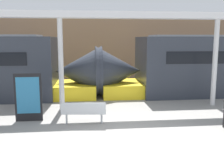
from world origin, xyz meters
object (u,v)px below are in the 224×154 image
Objects in this scene: support_column_near at (61,65)px; support_column_far at (215,63)px; bench_near at (84,111)px; poster_board at (28,97)px.

support_column_near and support_column_far have the same top height.
bench_near is 2.69m from support_column_near.
poster_board is at bearing 169.40° from bench_near.
bench_near is 0.41× the size of support_column_near.
bench_near is at bearing -65.53° from support_column_near.
support_column_near is at bearing 120.31° from bench_near.
support_column_near reaches higher than bench_near.
support_column_far reaches higher than poster_board.
poster_board is 2.09m from support_column_near.
support_column_near is 6.79m from support_column_far.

